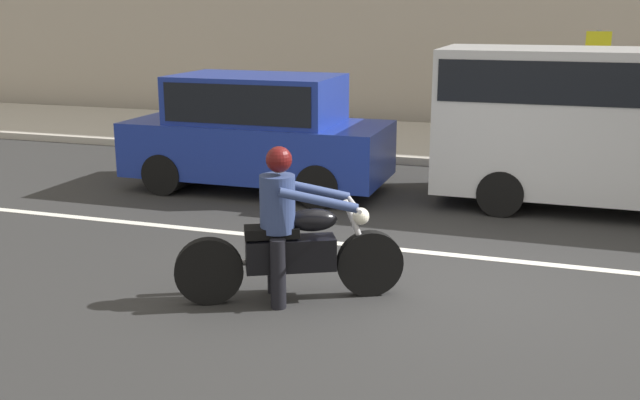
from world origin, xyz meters
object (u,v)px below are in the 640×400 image
object	(u,v)px
motorcycle_with_rider_denim_blue	(289,238)
parked_van_silver	(629,118)
street_sign_post	(595,79)
parked_hatchback_cobalt_blue	(257,131)

from	to	relation	value
motorcycle_with_rider_denim_blue	parked_van_silver	distance (m)	5.72
parked_van_silver	street_sign_post	xyz separation A→B (m)	(-0.36, 3.54, 0.22)
motorcycle_with_rider_denim_blue	street_sign_post	distance (m)	8.72
motorcycle_with_rider_denim_blue	parked_van_silver	world-z (taller)	parked_van_silver
motorcycle_with_rider_denim_blue	street_sign_post	world-z (taller)	street_sign_post
street_sign_post	motorcycle_with_rider_denim_blue	bearing A→B (deg)	-109.81
parked_hatchback_cobalt_blue	street_sign_post	world-z (taller)	street_sign_post
parked_van_silver	parked_hatchback_cobalt_blue	bearing A→B (deg)	-174.84
street_sign_post	parked_hatchback_cobalt_blue	bearing A→B (deg)	-141.27
motorcycle_with_rider_denim_blue	parked_hatchback_cobalt_blue	world-z (taller)	parked_hatchback_cobalt_blue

